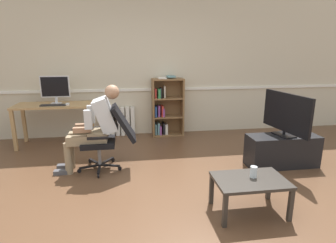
% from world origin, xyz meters
% --- Properties ---
extents(ground_plane, '(18.00, 18.00, 0.00)m').
position_xyz_m(ground_plane, '(0.00, 0.00, 0.00)').
color(ground_plane, brown).
extents(back_wall, '(12.00, 0.13, 2.70)m').
position_xyz_m(back_wall, '(0.00, 2.65, 1.35)').
color(back_wall, beige).
rests_on(back_wall, ground_plane).
extents(computer_desk, '(1.32, 0.59, 0.76)m').
position_xyz_m(computer_desk, '(-1.73, 2.15, 0.65)').
color(computer_desk, tan).
rests_on(computer_desk, ground_plane).
extents(imac_monitor, '(0.50, 0.14, 0.49)m').
position_xyz_m(imac_monitor, '(-1.69, 2.23, 1.04)').
color(imac_monitor, silver).
rests_on(imac_monitor, computer_desk).
extents(keyboard, '(0.43, 0.12, 0.02)m').
position_xyz_m(keyboard, '(-1.69, 2.01, 0.77)').
color(keyboard, black).
rests_on(keyboard, computer_desk).
extents(computer_mouse, '(0.06, 0.10, 0.03)m').
position_xyz_m(computer_mouse, '(-1.46, 2.03, 0.77)').
color(computer_mouse, white).
rests_on(computer_mouse, computer_desk).
extents(bookshelf, '(0.63, 0.29, 1.20)m').
position_xyz_m(bookshelf, '(0.34, 2.44, 0.56)').
color(bookshelf, brown).
rests_on(bookshelf, ground_plane).
extents(radiator, '(0.68, 0.08, 0.58)m').
position_xyz_m(radiator, '(-0.63, 2.54, 0.29)').
color(radiator, white).
rests_on(radiator, ground_plane).
extents(office_chair, '(0.85, 0.61, 0.95)m').
position_xyz_m(office_chair, '(-0.68, 0.92, 0.52)').
color(office_chair, black).
rests_on(office_chair, ground_plane).
extents(person_seated, '(0.95, 0.40, 1.24)m').
position_xyz_m(person_seated, '(-0.89, 0.92, 0.66)').
color(person_seated, '#937F60').
rests_on(person_seated, ground_plane).
extents(tv_stand, '(1.05, 0.39, 0.47)m').
position_xyz_m(tv_stand, '(1.85, 0.64, 0.24)').
color(tv_stand, black).
rests_on(tv_stand, ground_plane).
extents(tv_screen, '(0.24, 0.96, 0.63)m').
position_xyz_m(tv_screen, '(1.85, 0.64, 0.80)').
color(tv_screen, black).
rests_on(tv_screen, tv_stand).
extents(coffee_table, '(0.76, 0.50, 0.38)m').
position_xyz_m(coffee_table, '(0.84, -0.45, 0.33)').
color(coffee_table, '#332D28').
rests_on(coffee_table, ground_plane).
extents(drinking_glass, '(0.07, 0.07, 0.12)m').
position_xyz_m(drinking_glass, '(0.88, -0.42, 0.45)').
color(drinking_glass, silver).
rests_on(drinking_glass, coffee_table).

